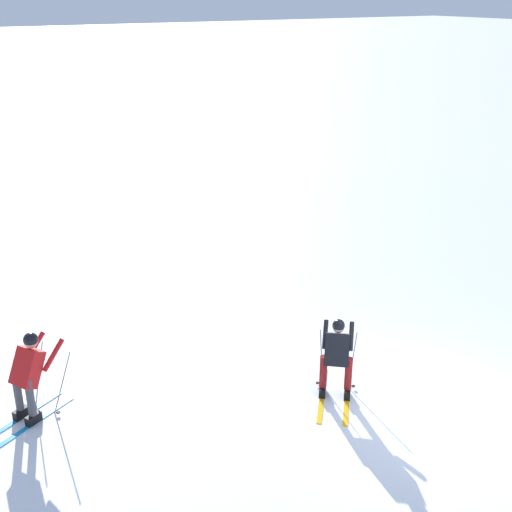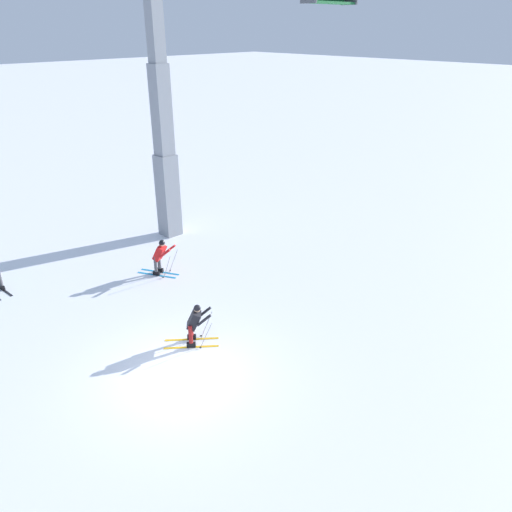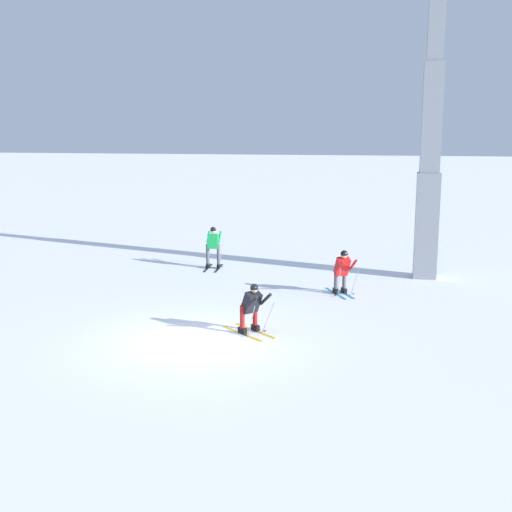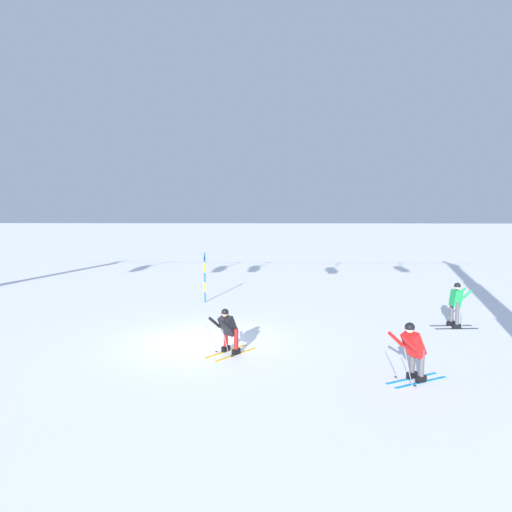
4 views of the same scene
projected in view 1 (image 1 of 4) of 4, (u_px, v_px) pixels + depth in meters
name	position (u px, v px, depth m)	size (l,w,h in m)	color
ground_plane	(424.00, 412.00, 11.26)	(260.00, 260.00, 0.00)	white
skier_carving_main	(337.00, 354.00, 11.53)	(1.51, 1.66, 1.50)	yellow
skier_distant_downhill	(29.00, 371.00, 10.83)	(1.69, 1.24, 1.65)	#198CCC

